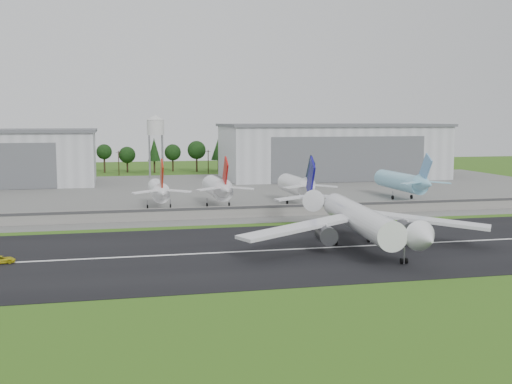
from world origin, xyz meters
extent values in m
plane|color=#325E16|center=(0.00, 0.00, 0.00)|extent=(600.00, 600.00, 0.00)
cube|color=black|center=(0.00, 10.00, 0.05)|extent=(320.00, 60.00, 0.10)
cube|color=white|center=(0.00, 10.00, 0.11)|extent=(220.00, 1.00, 0.02)
cube|color=slate|center=(0.00, 120.00, 0.05)|extent=(320.00, 150.00, 0.10)
cube|color=gray|center=(0.00, 55.00, 1.75)|extent=(240.00, 0.50, 3.50)
cube|color=#38383A|center=(0.00, 54.70, 3.00)|extent=(240.00, 0.12, 0.70)
cube|color=silver|center=(75.00, 165.00, 12.00)|extent=(100.00, 45.00, 24.00)
cube|color=#595B60|center=(75.00, 165.00, 24.60)|extent=(102.00, 47.00, 1.20)
cube|color=#595B60|center=(75.00, 142.35, 10.08)|extent=(70.00, 0.30, 19.68)
cylinder|color=#99999E|center=(-8.00, 182.00, 10.00)|extent=(0.50, 0.50, 20.00)
cylinder|color=#99999E|center=(-2.00, 188.00, 10.00)|extent=(0.50, 0.50, 20.00)
cylinder|color=silver|center=(-5.00, 185.00, 23.50)|extent=(8.00, 8.00, 7.00)
cone|color=silver|center=(-5.00, 185.00, 28.20)|extent=(8.40, 8.40, 2.40)
cylinder|color=white|center=(26.03, 10.00, 6.20)|extent=(10.51, 44.37, 5.80)
cone|color=white|center=(28.72, -14.85, 6.20)|extent=(6.41, 6.59, 5.80)
cone|color=white|center=(23.18, 36.35, 7.40)|extent=(6.45, 9.54, 5.51)
cube|color=navy|center=(23.23, 35.85, 12.70)|extent=(1.52, 9.54, 11.13)
cube|color=white|center=(41.16, 9.63, 5.40)|extent=(26.24, 20.27, 2.65)
cylinder|color=#333338|center=(35.85, 7.54, 3.80)|extent=(4.37, 5.88, 3.80)
cube|color=white|center=(28.20, 36.39, 7.80)|extent=(9.52, 6.61, 0.98)
cube|color=white|center=(11.33, 6.40, 5.40)|extent=(28.02, 15.50, 2.65)
cylinder|color=#333338|center=(16.96, 5.50, 3.80)|extent=(4.37, 5.88, 3.80)
cube|color=white|center=(18.26, 35.31, 7.80)|extent=(9.47, 4.98, 0.98)
cube|color=#99999E|center=(26.46, 6.02, 1.70)|extent=(13.17, 30.90, 3.20)
cylinder|color=black|center=(21.23, 12.50, 0.85)|extent=(0.56, 1.53, 1.50)
imported|color=gold|center=(-47.14, 9.62, 0.83)|extent=(5.57, 3.17, 1.47)
cylinder|color=white|center=(-11.92, 80.00, 5.59)|extent=(5.19, 24.00, 5.19)
cone|color=white|center=(-11.92, 64.50, 6.59)|extent=(4.93, 7.00, 4.93)
cube|color=#9A1D0B|center=(-11.92, 65.00, 11.39)|extent=(0.45, 8.59, 10.02)
cylinder|color=#99999E|center=(-15.42, 78.00, 1.50)|extent=(0.32, 0.32, 3.00)
cylinder|color=#99999E|center=(-8.42, 78.00, 1.50)|extent=(0.32, 0.32, 3.00)
cylinder|color=black|center=(-15.42, 78.00, 0.80)|extent=(0.40, 1.40, 1.40)
cylinder|color=white|center=(6.47, 80.00, 5.99)|extent=(5.97, 24.00, 5.97)
cone|color=white|center=(6.47, 64.50, 6.99)|extent=(5.67, 7.00, 5.67)
cube|color=#B20F0D|center=(6.47, 65.00, 11.79)|extent=(0.45, 8.59, 10.02)
cylinder|color=#99999E|center=(2.97, 78.00, 1.50)|extent=(0.32, 0.32, 3.00)
cylinder|color=#99999E|center=(9.97, 78.00, 1.50)|extent=(0.32, 0.32, 3.00)
cylinder|color=black|center=(2.97, 78.00, 0.80)|extent=(0.40, 1.40, 1.40)
cylinder|color=white|center=(32.42, 80.00, 6.01)|extent=(6.01, 24.00, 6.01)
cone|color=white|center=(32.42, 64.50, 7.01)|extent=(5.71, 7.00, 5.71)
cube|color=black|center=(32.42, 65.00, 11.81)|extent=(0.45, 8.59, 10.02)
cylinder|color=#99999E|center=(28.92, 78.00, 1.50)|extent=(0.32, 0.32, 3.00)
cylinder|color=#99999E|center=(35.92, 78.00, 1.50)|extent=(0.32, 0.32, 3.00)
cylinder|color=black|center=(28.92, 78.00, 0.80)|extent=(0.40, 1.40, 1.40)
cylinder|color=#88CFEC|center=(71.32, 85.00, 6.05)|extent=(6.09, 30.00, 6.09)
cone|color=#88CFEC|center=(71.32, 66.50, 7.05)|extent=(5.79, 7.00, 5.79)
cube|color=#689FD5|center=(71.32, 67.00, 11.85)|extent=(0.45, 8.59, 10.02)
cylinder|color=#99999E|center=(67.82, 83.00, 1.50)|extent=(0.32, 0.32, 3.00)
cylinder|color=#99999E|center=(74.82, 83.00, 1.50)|extent=(0.32, 0.32, 3.00)
cylinder|color=black|center=(67.82, 83.00, 0.80)|extent=(0.40, 1.40, 1.40)
camera|label=1|loc=(-26.44, -118.60, 27.75)|focal=45.00mm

